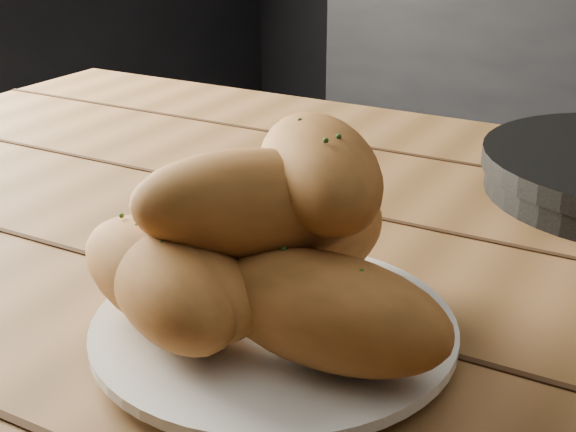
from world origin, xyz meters
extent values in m
cube|color=brown|center=(-0.54, -0.24, 0.73)|extent=(1.48, 0.96, 0.04)
cylinder|color=brown|center=(-1.19, 0.11, 0.35)|extent=(0.07, 0.07, 0.71)
cylinder|color=white|center=(-0.54, -0.39, 0.76)|extent=(0.23, 0.23, 0.01)
cylinder|color=white|center=(-0.54, -0.39, 0.76)|extent=(0.26, 0.26, 0.01)
ellipsoid|color=#AC682F|center=(-0.60, -0.43, 0.80)|extent=(0.18, 0.12, 0.07)
ellipsoid|color=#AC682F|center=(-0.49, -0.42, 0.80)|extent=(0.17, 0.08, 0.07)
ellipsoid|color=#AC682F|center=(-0.55, -0.33, 0.80)|extent=(0.11, 0.17, 0.07)
ellipsoid|color=#AC682F|center=(-0.55, -0.39, 0.86)|extent=(0.18, 0.15, 0.07)
ellipsoid|color=#AC682F|center=(-0.52, -0.36, 0.87)|extent=(0.16, 0.17, 0.07)
ellipsoid|color=#AC682F|center=(-0.60, -0.43, 0.80)|extent=(0.18, 0.16, 0.07)
camera|label=1|loc=(-0.29, -0.81, 1.05)|focal=50.00mm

